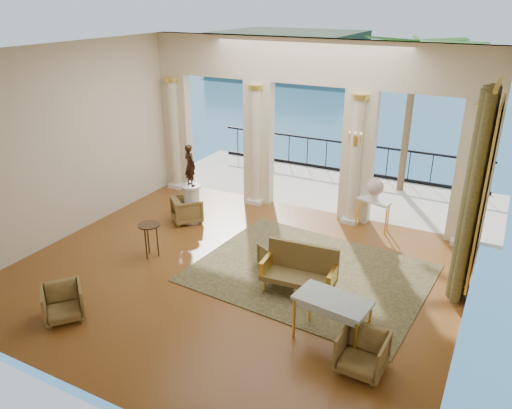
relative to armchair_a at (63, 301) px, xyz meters
The scene contains 23 objects.
floor 3.43m from the armchair_a, 55.21° to the left, with size 9.00×9.00×0.00m, color #4C2F13.
room_walls 3.61m from the armchair_a, 40.86° to the left, with size 9.00×9.00×9.00m.
arcade 7.25m from the armchair_a, 73.63° to the left, with size 9.00×0.56×4.50m.
terrace 8.83m from the armchair_a, 77.25° to the left, with size 10.00×3.60×0.10m, color beige.
balustrade 10.38m from the armchair_a, 79.20° to the left, with size 9.00×0.06×1.03m.
palm_tree 10.86m from the armchair_a, 67.23° to the left, with size 2.00×2.00×4.50m.
headland 78.09m from the armchair_a, 111.08° to the left, with size 22.00×18.00×6.00m, color black.
sea 63.15m from the armchair_a, 88.23° to the left, with size 160.00×160.00×0.00m, color #1F597F.
curtain 7.75m from the armchair_a, 34.62° to the left, with size 0.33×1.40×4.09m.
window_frame 7.92m from the armchair_a, 33.83° to the left, with size 0.04×1.60×3.40m, color #E6BD4B.
wall_sconce 7.38m from the armchair_a, 62.06° to the left, with size 0.30×0.11×0.33m.
rug 4.91m from the armchair_a, 46.24° to the left, with size 4.69×3.65×0.02m, color #2A3018.
armchair_a is the anchor object (origin of this frame).
armchair_b 5.33m from the armchair_a, 12.70° to the left, with size 0.71×0.67×0.73m, color #4D3A1E.
armchair_c 4.33m from the armchair_a, 52.48° to the left, with size 0.61×0.57×0.63m, color #4D3A1E.
armchair_d 4.55m from the armchair_a, 95.52° to the left, with size 0.71×0.67×0.73m, color #4D3A1E.
settee 4.46m from the armchair_a, 39.62° to the left, with size 1.49×0.73×0.96m.
game_table 4.83m from the armchair_a, 19.71° to the left, with size 1.30×0.82×0.84m.
pedestal 4.61m from the armchair_a, 94.09° to the left, with size 0.54×0.54×0.99m.
statue 4.76m from the armchair_a, 94.09° to the left, with size 0.39×0.26×1.07m, color #301E15.
console_table 7.42m from the armchair_a, 57.93° to the left, with size 0.89×0.57×0.79m.
urn 7.45m from the armchair_a, 57.93° to the left, with size 0.42×0.42×0.55m.
side_table 2.61m from the armchair_a, 91.64° to the left, with size 0.49×0.49×0.79m.
Camera 1 is at (4.69, -7.92, 5.45)m, focal length 35.00 mm.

